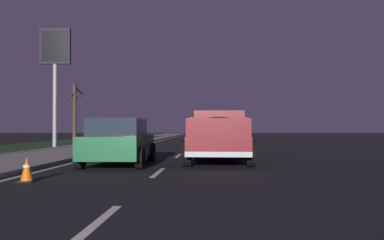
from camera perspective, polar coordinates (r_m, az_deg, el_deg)
name	(u,v)px	position (r m, az deg, el deg)	size (l,w,h in m)	color
ground	(190,146)	(28.76, -0.23, -3.53)	(144.00, 144.00, 0.00)	black
sidewalk_shoulder	(108,145)	(29.61, -11.34, -3.32)	(108.00, 4.00, 0.12)	gray
grass_verge	(37,146)	(31.20, -20.29, -3.26)	(108.00, 6.00, 0.01)	#1E3819
lane_markings	(157,145)	(30.97, -4.77, -3.34)	(108.00, 3.54, 0.01)	silver
pickup_truck	(219,135)	(15.22, 3.71, -2.03)	(5.47, 2.37, 1.87)	maroon
sedan_tan	(217,136)	(22.72, 3.42, -2.20)	(4.43, 2.07, 1.54)	#9E845B
sedan_green	(119,141)	(14.19, -9.84, -2.88)	(4.45, 2.11, 1.54)	#14592D
gas_price_sign	(55,58)	(27.38, -18.05, 8.03)	(0.27, 1.90, 7.34)	#99999E
bare_tree_far	(75,112)	(32.54, -15.59, 1.03)	(2.01, 1.29, 4.52)	#423323
traffic_cone_near	(27,169)	(10.44, -21.46, -6.24)	(0.36, 0.36, 0.58)	black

